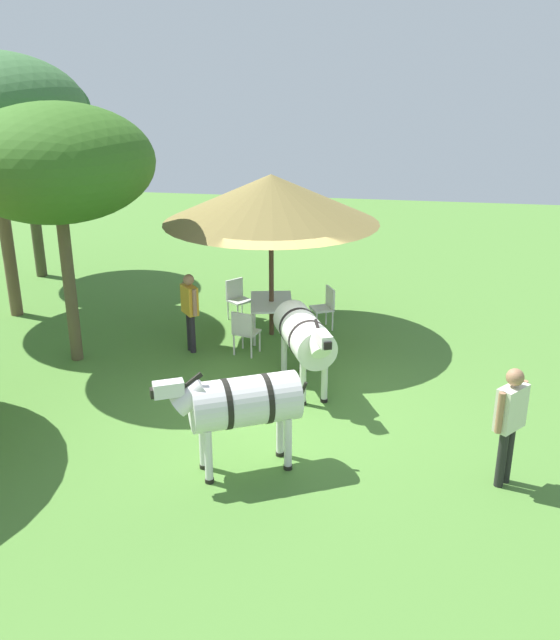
% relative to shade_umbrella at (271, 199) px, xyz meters
% --- Properties ---
extents(ground_plane, '(36.00, 36.00, 0.00)m').
position_rel_shade_umbrella_xyz_m(ground_plane, '(-2.70, -0.73, -2.87)').
color(ground_plane, '#4C7B32').
extents(shade_umbrella, '(4.30, 4.30, 3.34)m').
position_rel_shade_umbrella_xyz_m(shade_umbrella, '(0.00, 0.00, 0.00)').
color(shade_umbrella, '#4C3224').
rests_on(shade_umbrella, ground_plane).
extents(patio_dining_table, '(1.47, 1.10, 0.74)m').
position_rel_shade_umbrella_xyz_m(patio_dining_table, '(0.00, -0.00, -2.21)').
color(patio_dining_table, silver).
rests_on(patio_dining_table, ground_plane).
extents(patio_chair_east_end, '(0.52, 0.54, 0.90)m').
position_rel_shade_umbrella_xyz_m(patio_chair_east_end, '(-1.16, 0.32, -2.35)').
color(patio_chair_east_end, silver).
rests_on(patio_chair_east_end, ground_plane).
extents(patio_chair_west_end, '(0.58, 0.57, 0.90)m').
position_rel_shade_umbrella_xyz_m(patio_chair_west_end, '(0.55, -1.07, -2.35)').
color(patio_chair_west_end, white).
rests_on(patio_chair_west_end, ground_plane).
extents(patio_chair_near_lawn, '(0.61, 0.61, 0.90)m').
position_rel_shade_umbrella_xyz_m(patio_chair_near_lawn, '(0.79, 0.91, -2.35)').
color(patio_chair_near_lawn, white).
rests_on(patio_chair_near_lawn, ground_plane).
extents(guest_beside_umbrella, '(0.46, 0.43, 1.59)m').
position_rel_shade_umbrella_xyz_m(guest_beside_umbrella, '(-1.14, 1.41, -1.91)').
color(guest_beside_umbrella, '#252029').
rests_on(guest_beside_umbrella, ground_plane).
extents(standing_watcher, '(0.49, 0.46, 1.72)m').
position_rel_shade_umbrella_xyz_m(standing_watcher, '(-4.89, -4.07, -1.83)').
color(standing_watcher, black).
rests_on(standing_watcher, ground_plane).
extents(zebra_nearest_camera, '(1.28, 1.98, 1.58)m').
position_rel_shade_umbrella_xyz_m(zebra_nearest_camera, '(-5.13, -0.49, -1.82)').
color(zebra_nearest_camera, silver).
rests_on(zebra_nearest_camera, ground_plane).
extents(zebra_by_umbrella, '(2.17, 1.29, 1.54)m').
position_rel_shade_umbrella_xyz_m(zebra_by_umbrella, '(-2.43, -1.01, -1.87)').
color(zebra_by_umbrella, silver).
rests_on(zebra_by_umbrella, ground_plane).
extents(acacia_tree_right_background, '(3.34, 3.34, 5.26)m').
position_rel_shade_umbrella_xyz_m(acacia_tree_right_background, '(3.12, 6.79, 1.36)').
color(acacia_tree_right_background, '#45432B').
rests_on(acacia_tree_right_background, ground_plane).
extents(acacia_tree_behind_hut, '(3.46, 3.46, 4.78)m').
position_rel_shade_umbrella_xyz_m(acacia_tree_behind_hut, '(-1.88, 3.48, 0.86)').
color(acacia_tree_behind_hut, brown).
rests_on(acacia_tree_behind_hut, ground_plane).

